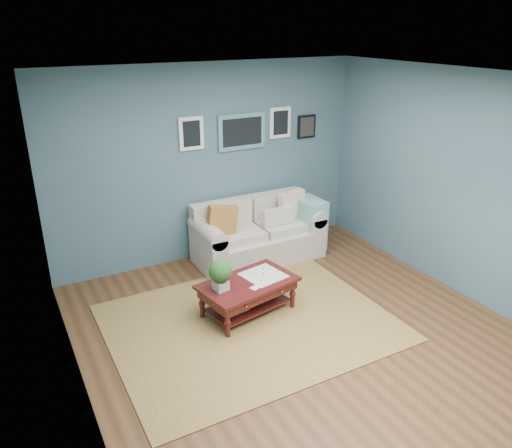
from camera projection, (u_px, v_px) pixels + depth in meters
room_shell at (311, 220)px, 4.90m from camera, size 5.00×5.02×2.70m
area_rug at (250, 322)px, 5.65m from camera, size 3.05×2.44×0.01m
loveseat at (262, 232)px, 7.11m from camera, size 1.84×0.83×0.94m
coffee_table at (244, 288)px, 5.70m from camera, size 1.20×0.83×0.77m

